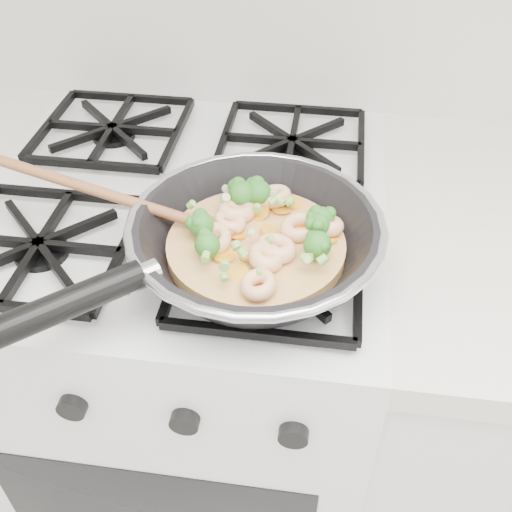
# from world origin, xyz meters

# --- Properties ---
(stove) EXTENTS (0.60, 0.60, 0.92)m
(stove) POSITION_xyz_m (0.00, 1.70, 0.46)
(stove) COLOR white
(stove) RESTS_ON ground
(skillet) EXTENTS (0.50, 0.38, 0.10)m
(skillet) POSITION_xyz_m (0.13, 1.55, 0.96)
(skillet) COLOR black
(skillet) RESTS_ON stove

